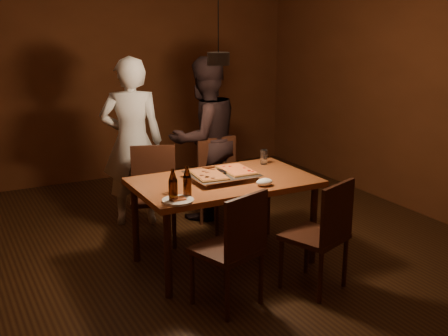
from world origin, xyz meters
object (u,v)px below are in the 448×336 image
beer_bottle_a (173,186)px  plate_slice (178,200)px  pendant_lamp (218,57)px  chair_near_right (324,226)px  chair_near_left (235,240)px  dining_table (224,188)px  diner_white (132,142)px  chair_far_right (221,174)px  chair_far_left (154,185)px  beer_bottle_b (187,182)px  pizza_tray (222,176)px  diner_dark (205,139)px

beer_bottle_a → plate_slice: bearing=2.6°
plate_slice → pendant_lamp: 1.19m
chair_near_right → chair_near_left: bearing=153.1°
dining_table → diner_white: 1.36m
beer_bottle_a → pendant_lamp: (0.57, 0.38, 0.88)m
chair_far_right → beer_bottle_a: 1.56m
chair_far_left → beer_bottle_b: (-0.12, -1.06, 0.33)m
dining_table → chair_near_left: size_ratio=2.83×
pizza_tray → diner_dark: bearing=69.0°
dining_table → chair_near_right: (0.43, -0.82, -0.14)m
pizza_tray → diner_white: size_ratio=0.32×
chair_near_right → beer_bottle_a: size_ratio=2.12×
plate_slice → pizza_tray: bearing=33.7°
chair_far_left → diner_white: diner_white is taller
beer_bottle_a → plate_slice: (0.04, 0.00, -0.12)m
chair_far_left → chair_far_right: size_ratio=1.12×
chair_near_left → diner_white: size_ratio=0.31×
dining_table → pendant_lamp: pendant_lamp is taller
chair_far_right → beer_bottle_b: beer_bottle_b is taller
chair_near_right → plate_slice: (-1.00, 0.48, 0.22)m
chair_near_left → chair_near_right: size_ratio=0.98×
chair_far_left → chair_near_right: bearing=136.7°
chair_far_left → chair_near_right: same height
beer_bottle_a → chair_far_left: bearing=76.7°
chair_far_right → dining_table: bearing=65.1°
diner_dark → pendant_lamp: bearing=59.4°
chair_far_right → diner_white: size_ratio=0.28×
chair_near_left → pendant_lamp: 1.47m
chair_far_right → plate_slice: bearing=51.2°
chair_far_right → pendant_lamp: 1.51m
chair_near_right → beer_bottle_b: (-0.89, 0.54, 0.33)m
chair_near_left → chair_far_left: bearing=73.3°
plate_slice → pendant_lamp: bearing=35.1°
dining_table → chair_near_right: chair_near_right is taller
chair_far_left → chair_near_right: 1.78m
dining_table → plate_slice: plate_slice is taller
pizza_tray → diner_white: bearing=103.2°
dining_table → chair_near_right: 0.94m
pizza_tray → plate_slice: bearing=-148.7°
diner_dark → chair_far_right: bearing=84.8°
chair_far_right → beer_bottle_b: bearing=52.9°
beer_bottle_a → pendant_lamp: size_ratio=0.23×
pizza_tray → plate_slice: 0.68m
beer_bottle_a → beer_bottle_b: bearing=25.9°
dining_table → beer_bottle_b: bearing=-148.8°
chair_near_left → pizza_tray: bearing=51.0°
beer_bottle_b → chair_far_left: bearing=83.5°
pizza_tray → chair_near_left: bearing=-113.2°
beer_bottle_b → dining_table: bearing=31.2°
chair_far_right → diner_white: 0.96m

